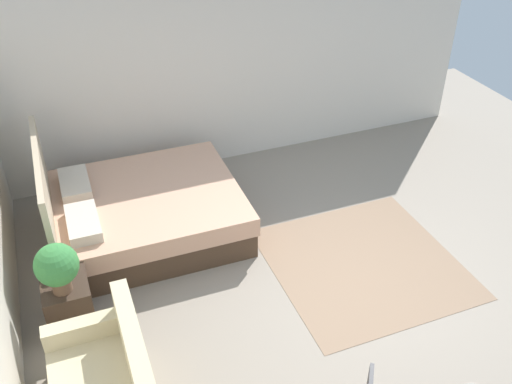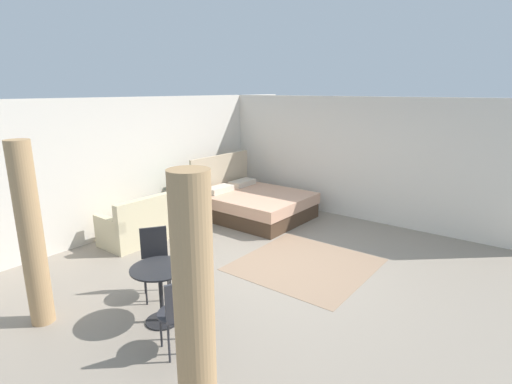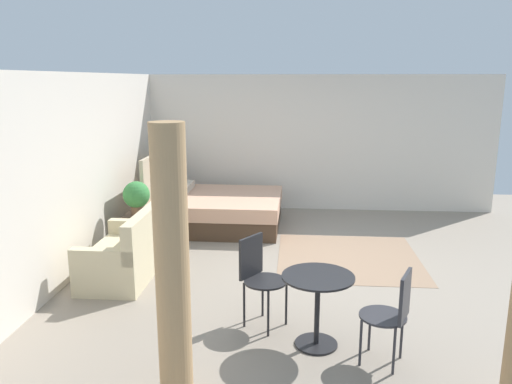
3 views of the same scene
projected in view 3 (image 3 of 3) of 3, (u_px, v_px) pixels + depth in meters
ground_plane at (326, 268)px, 6.68m from camera, size 9.27×9.56×0.02m
wall_back at (83, 170)px, 6.65m from camera, size 9.27×0.12×2.55m
wall_right at (319, 143)px, 9.44m from camera, size 0.12×6.56×2.55m
area_rug at (348, 257)px, 7.03m from camera, size 1.97×1.97×0.01m
bed at (215, 209)px, 8.51m from camera, size 1.84×2.12×1.27m
couch at (126, 255)px, 6.28m from camera, size 1.35×0.77×0.87m
nightstand at (141, 229)px, 7.50m from camera, size 0.53×0.43×0.51m
potted_plant at (136, 196)px, 7.28m from camera, size 0.39×0.39×0.50m
vase at (140, 206)px, 7.54m from camera, size 0.08×0.08×0.15m
balcony_table at (318, 297)px, 4.62m from camera, size 0.68×0.68×0.70m
cafe_chair_near_window at (393, 310)px, 4.29m from camera, size 0.55×0.55×0.87m
cafe_chair_near_couch at (258, 272)px, 5.03m from camera, size 0.61×0.61×0.92m
curtain_right at (172, 267)px, 3.74m from camera, size 0.26×0.26×2.18m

